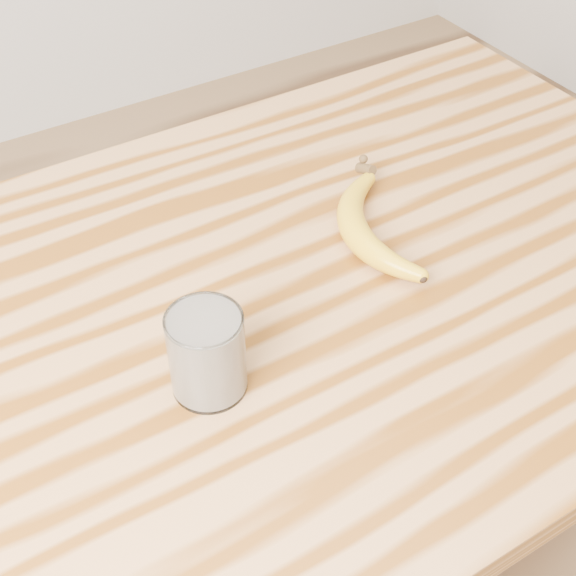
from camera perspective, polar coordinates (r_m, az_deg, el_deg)
table at (r=1.08m, az=1.51°, el=-4.35°), size 1.20×0.80×0.90m
smoothie_glass at (r=0.83m, az=-5.80°, el=-4.61°), size 0.08×0.08×0.10m
banana at (r=1.03m, az=4.67°, el=4.14°), size 0.20×0.33×0.04m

